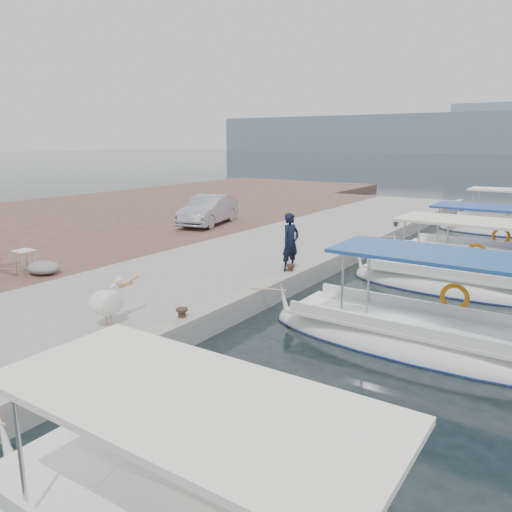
{
  "coord_description": "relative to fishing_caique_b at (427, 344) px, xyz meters",
  "views": [
    {
      "loc": [
        7.09,
        -11.58,
        4.58
      ],
      "look_at": [
        -1.0,
        0.54,
        1.2
      ],
      "focal_mm": 35.0,
      "sensor_mm": 36.0,
      "label": 1
    }
  ],
  "objects": [
    {
      "name": "ground",
      "position": [
        -4.48,
        0.73,
        -0.12
      ],
      "size": [
        400.0,
        400.0,
        0.0
      ],
      "primitive_type": "plane",
      "color": "black",
      "rests_on": "ground"
    },
    {
      "name": "quay_curb",
      "position": [
        -4.7,
        5.73,
        0.44
      ],
      "size": [
        0.44,
        40.0,
        0.12
      ],
      "primitive_type": "cube",
      "color": "gray",
      "rests_on": "concrete_quay"
    },
    {
      "name": "land_backing",
      "position": [
        -22.48,
        5.73,
        0.12
      ],
      "size": [
        16.0,
        60.0,
        0.48
      ],
      "primitive_type": "cube",
      "color": "#52332B",
      "rests_on": "ground"
    },
    {
      "name": "folding_table",
      "position": [
        -11.93,
        -2.21,
        0.9
      ],
      "size": [
        0.55,
        0.55,
        0.73
      ],
      "color": "silver",
      "rests_on": "cobblestone_strip"
    },
    {
      "name": "fishing_caique_e",
      "position": [
        -0.81,
        16.68,
        0.0
      ],
      "size": [
        6.15,
        2.14,
        2.83
      ],
      "color": "white",
      "rests_on": "ground"
    },
    {
      "name": "fisherman",
      "position": [
        -5.08,
        2.65,
        1.31
      ],
      "size": [
        0.58,
        0.76,
        1.87
      ],
      "primitive_type": "imported",
      "rotation": [
        0.0,
        0.0,
        1.36
      ],
      "color": "black",
      "rests_on": "concrete_quay"
    },
    {
      "name": "mooring_bollards",
      "position": [
        -4.83,
        2.23,
        0.57
      ],
      "size": [
        0.28,
        20.28,
        0.33
      ],
      "color": "black",
      "rests_on": "concrete_quay"
    },
    {
      "name": "fishing_caique_b",
      "position": [
        0.0,
        0.0,
        0.0
      ],
      "size": [
        7.78,
        2.2,
        2.83
      ],
      "color": "white",
      "rests_on": "ground"
    },
    {
      "name": "tarp_bundle",
      "position": [
        -11.34,
        -1.97,
        0.58
      ],
      "size": [
        1.1,
        0.9,
        0.4
      ],
      "primitive_type": "ellipsoid",
      "color": "gray",
      "rests_on": "cobblestone_strip"
    },
    {
      "name": "fishing_caique_c",
      "position": [
        -0.48,
        5.21,
        0.0
      ],
      "size": [
        6.82,
        2.27,
        2.83
      ],
      "color": "white",
      "rests_on": "ground"
    },
    {
      "name": "parked_car",
      "position": [
        -13.03,
        8.32,
        1.09
      ],
      "size": [
        2.56,
        4.59,
        1.43
      ],
      "primitive_type": "imported",
      "rotation": [
        0.0,
        0.0,
        0.25
      ],
      "color": "#A6ACBE",
      "rests_on": "cobblestone_strip"
    },
    {
      "name": "concrete_quay",
      "position": [
        -7.48,
        5.73,
        0.13
      ],
      "size": [
        6.0,
        40.0,
        0.5
      ],
      "primitive_type": "cube",
      "color": "gray",
      "rests_on": "ground"
    },
    {
      "name": "cobblestone_strip",
      "position": [
        -12.48,
        5.73,
        0.13
      ],
      "size": [
        4.0,
        40.0,
        0.5
      ],
      "primitive_type": "cube",
      "color": "#52332B",
      "rests_on": "ground"
    },
    {
      "name": "pelican",
      "position": [
        -6.09,
        -3.79,
        0.92
      ],
      "size": [
        0.49,
        1.34,
        1.05
      ],
      "color": "tan",
      "rests_on": "concrete_quay"
    },
    {
      "name": "fishing_caique_d",
      "position": [
        -0.18,
        8.99,
        0.07
      ],
      "size": [
        7.19,
        2.21,
        2.83
      ],
      "color": "white",
      "rests_on": "ground"
    }
  ]
}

